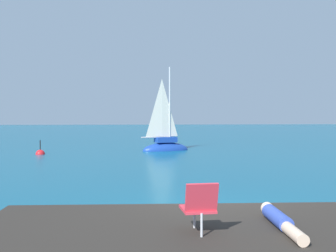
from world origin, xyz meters
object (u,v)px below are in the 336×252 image
Objects in this scene: sailboat_near at (165,146)px; marker_buoy at (40,154)px; beach_chair at (199,205)px; person_sunbather at (280,220)px.

marker_buoy is at bearing 175.53° from sailboat_near.
beach_chair reaches higher than marker_buoy.
person_sunbather is (0.51, -20.41, 0.46)m from sailboat_near.
beach_chair is (-1.33, -0.27, 0.33)m from person_sunbather.
marker_buoy is at bearing -154.71° from person_sunbather.
person_sunbather is 20.30m from marker_buoy.
sailboat_near is at bearing 13.68° from marker_buoy.
beach_chair is 20.06m from marker_buoy.
person_sunbather is 1.40m from beach_chair.
person_sunbather is 1.56× the size of marker_buoy.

